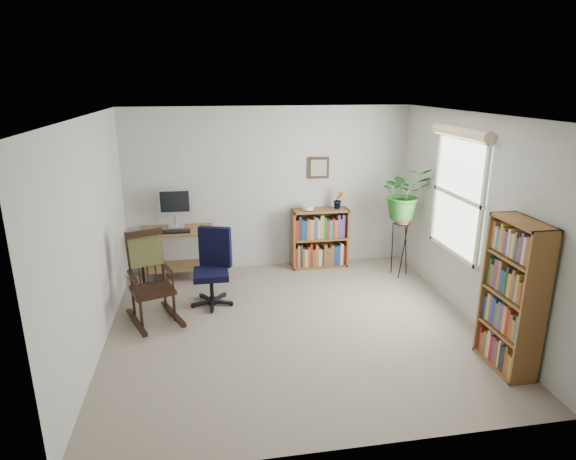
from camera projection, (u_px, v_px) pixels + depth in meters
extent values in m
cube|color=gray|center=(294.00, 326.00, 5.61)|extent=(4.20, 4.00, 0.00)
cube|color=silver|center=(295.00, 115.00, 4.90)|extent=(4.20, 4.00, 0.00)
cube|color=#B5B5B0|center=(270.00, 189.00, 7.13)|extent=(4.20, 0.00, 2.40)
cube|color=#B5B5B0|center=(346.00, 309.00, 3.37)|extent=(4.20, 0.00, 2.40)
cube|color=#B5B5B0|center=(92.00, 238.00, 4.91)|extent=(0.00, 4.00, 2.40)
cube|color=#B5B5B0|center=(472.00, 219.00, 5.59)|extent=(0.00, 4.00, 2.40)
cube|color=black|center=(176.00, 231.00, 6.65)|extent=(0.40, 0.15, 0.02)
imported|color=#246322|center=(406.00, 168.00, 6.61)|extent=(1.69, 1.88, 1.46)
imported|color=#246322|center=(338.00, 205.00, 7.21)|extent=(0.13, 0.24, 0.11)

